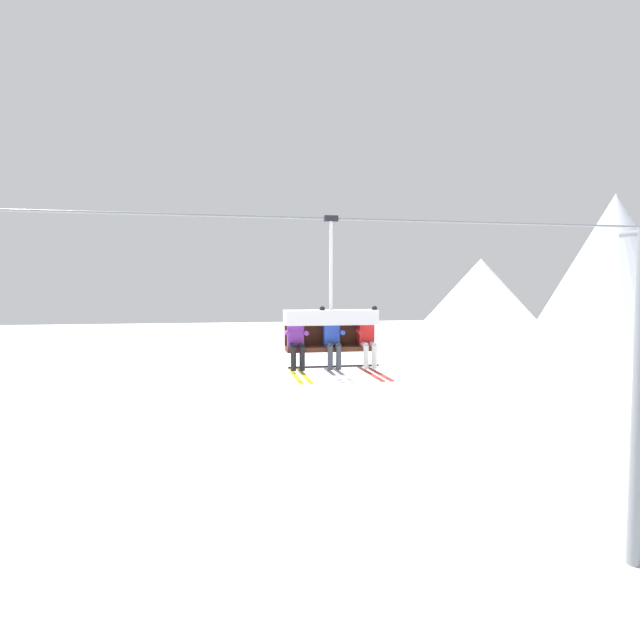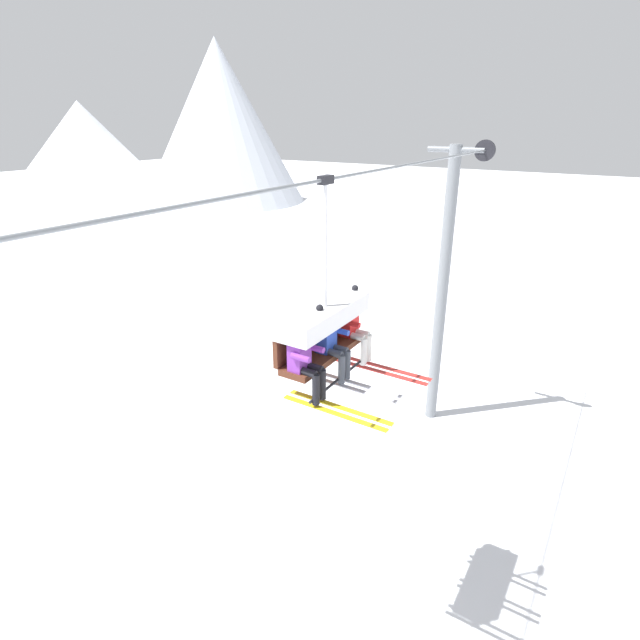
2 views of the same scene
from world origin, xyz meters
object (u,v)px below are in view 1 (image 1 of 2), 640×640
(lift_tower_far, at_px, (640,389))
(chairlift_chair, at_px, (330,323))
(skier_red, at_px, (367,337))
(skier_blue, at_px, (332,338))
(skier_purple, at_px, (296,340))

(lift_tower_far, bearing_deg, chairlift_chair, -175.08)
(lift_tower_far, xyz_separation_m, skier_red, (-7.50, -0.92, 1.55))
(skier_blue, bearing_deg, skier_red, 0.00)
(skier_purple, distance_m, skier_red, 1.49)
(lift_tower_far, xyz_separation_m, chairlift_chair, (-8.25, -0.71, 1.85))
(chairlift_chair, height_order, skier_red, chairlift_chair)
(chairlift_chair, bearing_deg, skier_purple, -163.52)
(skier_purple, bearing_deg, chairlift_chair, 16.48)
(lift_tower_far, bearing_deg, skier_purple, -174.09)
(lift_tower_far, relative_size, skier_red, 5.23)
(chairlift_chair, distance_m, skier_red, 0.83)
(skier_blue, bearing_deg, lift_tower_far, 6.39)
(chairlift_chair, height_order, skier_blue, chairlift_chair)
(chairlift_chair, xyz_separation_m, skier_blue, (-0.00, -0.21, -0.29))
(chairlift_chair, xyz_separation_m, skier_purple, (-0.75, -0.22, -0.31))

